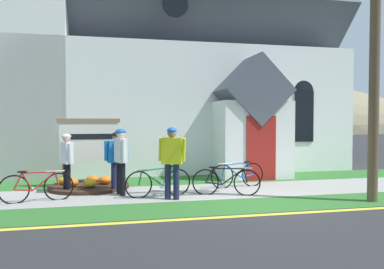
# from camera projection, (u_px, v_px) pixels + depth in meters

# --- Properties ---
(ground) EXTENTS (140.00, 140.00, 0.00)m
(ground) POSITION_uv_depth(u_px,v_px,m) (217.00, 178.00, 12.98)
(ground) COLOR #2B2B2D
(sidewalk_slab) EXTENTS (32.00, 2.29, 0.01)m
(sidewalk_slab) POSITION_uv_depth(u_px,v_px,m) (195.00, 192.00, 10.41)
(sidewalk_slab) COLOR #99968E
(sidewalk_slab) RESTS_ON ground
(grass_verge) EXTENTS (32.00, 1.49, 0.01)m
(grass_verge) POSITION_uv_depth(u_px,v_px,m) (214.00, 207.00, 8.57)
(grass_verge) COLOR #2D6628
(grass_verge) RESTS_ON ground
(church_lawn) EXTENTS (24.00, 1.93, 0.01)m
(church_lawn) POSITION_uv_depth(u_px,v_px,m) (181.00, 180.00, 12.47)
(church_lawn) COLOR #2D6628
(church_lawn) RESTS_ON ground
(curb_paint_stripe) EXTENTS (28.00, 0.16, 0.01)m
(curb_paint_stripe) POSITION_uv_depth(u_px,v_px,m) (226.00, 217.00, 7.70)
(curb_paint_stripe) COLOR yellow
(curb_paint_stripe) RESTS_ON ground
(church_building) EXTENTS (14.54, 10.75, 13.14)m
(church_building) POSITION_uv_depth(u_px,v_px,m) (147.00, 60.00, 17.13)
(church_building) COLOR white
(church_building) RESTS_ON ground
(church_sign) EXTENTS (1.79, 0.24, 2.00)m
(church_sign) POSITION_uv_depth(u_px,v_px,m) (89.00, 142.00, 11.19)
(church_sign) COLOR #7F6047
(church_sign) RESTS_ON ground
(flower_bed) EXTENTS (2.26, 2.26, 0.34)m
(flower_bed) POSITION_uv_depth(u_px,v_px,m) (88.00, 185.00, 10.95)
(flower_bed) COLOR #382319
(flower_bed) RESTS_ON ground
(bicycle_orange) EXTENTS (1.73, 0.37, 0.81)m
(bicycle_orange) POSITION_uv_depth(u_px,v_px,m) (159.00, 182.00, 9.77)
(bicycle_orange) COLOR black
(bicycle_orange) RESTS_ON ground
(bicycle_blue) EXTENTS (1.71, 0.55, 0.77)m
(bicycle_blue) POSITION_uv_depth(u_px,v_px,m) (226.00, 181.00, 9.94)
(bicycle_blue) COLOR black
(bicycle_blue) RESTS_ON ground
(bicycle_yellow) EXTENTS (1.66, 0.39, 0.79)m
(bicycle_yellow) POSITION_uv_depth(u_px,v_px,m) (36.00, 187.00, 9.11)
(bicycle_yellow) COLOR black
(bicycle_yellow) RESTS_ON ground
(bicycle_black) EXTENTS (1.70, 0.33, 0.78)m
(bicycle_black) POSITION_uv_depth(u_px,v_px,m) (238.00, 175.00, 11.12)
(bicycle_black) COLOR black
(bicycle_black) RESTS_ON ground
(cyclist_in_yellow_jersey) EXTENTS (0.62, 0.49, 1.78)m
(cyclist_in_yellow_jersey) POSITION_uv_depth(u_px,v_px,m) (172.00, 157.00, 9.35)
(cyclist_in_yellow_jersey) COLOR #191E38
(cyclist_in_yellow_jersey) RESTS_ON ground
(cyclist_in_orange_jersey) EXTENTS (0.64, 0.34, 1.64)m
(cyclist_in_orange_jersey) POSITION_uv_depth(u_px,v_px,m) (116.00, 157.00, 10.37)
(cyclist_in_orange_jersey) COLOR #191E38
(cyclist_in_orange_jersey) RESTS_ON ground
(cyclist_in_red_jersey) EXTENTS (0.34, 0.71, 1.73)m
(cyclist_in_red_jersey) POSITION_uv_depth(u_px,v_px,m) (121.00, 156.00, 9.93)
(cyclist_in_red_jersey) COLOR black
(cyclist_in_red_jersey) RESTS_ON ground
(cyclist_in_blue_jersey) EXTENTS (0.38, 0.68, 1.59)m
(cyclist_in_blue_jersey) POSITION_uv_depth(u_px,v_px,m) (67.00, 159.00, 10.28)
(cyclist_in_blue_jersey) COLOR black
(cyclist_in_blue_jersey) RESTS_ON ground
(utility_pole) EXTENTS (3.12, 0.28, 7.73)m
(utility_pole) POSITION_uv_depth(u_px,v_px,m) (371.00, 21.00, 9.03)
(utility_pole) COLOR brown
(utility_pole) RESTS_ON ground
(roadside_conifer) EXTENTS (4.20, 4.20, 8.18)m
(roadside_conifer) POSITION_uv_depth(u_px,v_px,m) (282.00, 60.00, 20.56)
(roadside_conifer) COLOR #4C3823
(roadside_conifer) RESTS_ON ground
(distant_hill) EXTENTS (109.97, 42.29, 20.89)m
(distant_hill) POSITION_uv_depth(u_px,v_px,m) (137.00, 132.00, 63.88)
(distant_hill) COLOR #847A5B
(distant_hill) RESTS_ON ground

